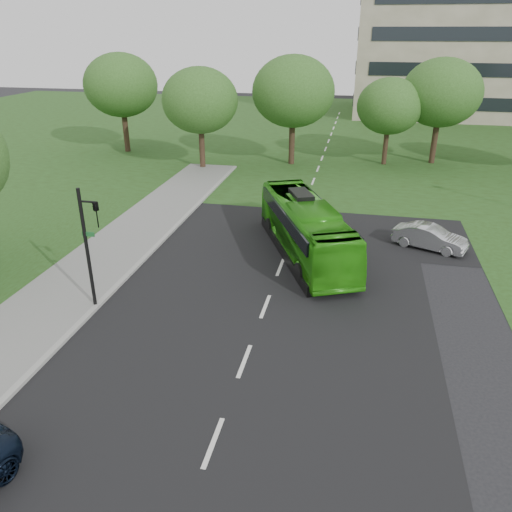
{
  "coord_description": "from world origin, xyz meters",
  "views": [
    {
      "loc": [
        3.48,
        -16.46,
        10.96
      ],
      "look_at": [
        -0.77,
        3.68,
        1.6
      ],
      "focal_mm": 35.0,
      "sensor_mm": 36.0,
      "label": 1
    }
  ],
  "objects_px": {
    "tree_park_d": "(441,93)",
    "bus": "(306,228)",
    "tree_park_f": "(121,85)",
    "tree_park_b": "(293,92)",
    "tree_park_c": "(390,106)",
    "traffic_light": "(89,240)",
    "tree_park_a": "(200,101)",
    "sedan": "(430,237)"
  },
  "relations": [
    {
      "from": "tree_park_b",
      "to": "tree_park_d",
      "type": "xyz_separation_m",
      "value": [
        12.33,
        2.92,
        -0.14
      ]
    },
    {
      "from": "tree_park_b",
      "to": "tree_park_c",
      "type": "bearing_deg",
      "value": 11.03
    },
    {
      "from": "tree_park_c",
      "to": "sedan",
      "type": "xyz_separation_m",
      "value": [
        1.99,
        -18.83,
        -4.36
      ]
    },
    {
      "from": "tree_park_c",
      "to": "traffic_light",
      "type": "relative_size",
      "value": 1.38
    },
    {
      "from": "tree_park_d",
      "to": "tree_park_f",
      "type": "bearing_deg",
      "value": -177.51
    },
    {
      "from": "tree_park_b",
      "to": "tree_park_f",
      "type": "bearing_deg",
      "value": 174.25
    },
    {
      "from": "sedan",
      "to": "tree_park_d",
      "type": "bearing_deg",
      "value": 16.0
    },
    {
      "from": "bus",
      "to": "tree_park_d",
      "type": "bearing_deg",
      "value": 44.75
    },
    {
      "from": "tree_park_c",
      "to": "bus",
      "type": "xyz_separation_m",
      "value": [
        -4.58,
        -20.97,
        -3.55
      ]
    },
    {
      "from": "tree_park_d",
      "to": "tree_park_c",
      "type": "bearing_deg",
      "value": -162.41
    },
    {
      "from": "sedan",
      "to": "traffic_light",
      "type": "relative_size",
      "value": 0.73
    },
    {
      "from": "tree_park_f",
      "to": "tree_park_c",
      "type": "bearing_deg",
      "value": -0.2
    },
    {
      "from": "tree_park_f",
      "to": "sedan",
      "type": "distance_m",
      "value": 33.13
    },
    {
      "from": "tree_park_b",
      "to": "bus",
      "type": "distance_m",
      "value": 20.27
    },
    {
      "from": "tree_park_b",
      "to": "tree_park_c",
      "type": "xyz_separation_m",
      "value": [
        8.11,
        1.58,
        -1.18
      ]
    },
    {
      "from": "tree_park_c",
      "to": "traffic_light",
      "type": "height_order",
      "value": "tree_park_c"
    },
    {
      "from": "tree_park_a",
      "to": "sedan",
      "type": "distance_m",
      "value": 22.95
    },
    {
      "from": "tree_park_f",
      "to": "tree_park_a",
      "type": "bearing_deg",
      "value": -27.41
    },
    {
      "from": "tree_park_f",
      "to": "bus",
      "type": "xyz_separation_m",
      "value": [
        20.06,
        -21.06,
        -4.76
      ]
    },
    {
      "from": "tree_park_b",
      "to": "tree_park_c",
      "type": "relative_size",
      "value": 1.24
    },
    {
      "from": "bus",
      "to": "sedan",
      "type": "xyz_separation_m",
      "value": [
        6.57,
        2.14,
        -0.81
      ]
    },
    {
      "from": "tree_park_d",
      "to": "bus",
      "type": "distance_m",
      "value": 24.42
    },
    {
      "from": "tree_park_c",
      "to": "traffic_light",
      "type": "distance_m",
      "value": 31.2
    },
    {
      "from": "tree_park_f",
      "to": "traffic_light",
      "type": "height_order",
      "value": "tree_park_f"
    },
    {
      "from": "tree_park_b",
      "to": "sedan",
      "type": "height_order",
      "value": "tree_park_b"
    },
    {
      "from": "tree_park_a",
      "to": "sedan",
      "type": "bearing_deg",
      "value": -39.08
    },
    {
      "from": "tree_park_b",
      "to": "sedan",
      "type": "distance_m",
      "value": 20.74
    },
    {
      "from": "tree_park_b",
      "to": "sedan",
      "type": "relative_size",
      "value": 2.35
    },
    {
      "from": "tree_park_f",
      "to": "tree_park_d",
      "type": "bearing_deg",
      "value": 2.49
    },
    {
      "from": "tree_park_d",
      "to": "bus",
      "type": "relative_size",
      "value": 0.86
    },
    {
      "from": "tree_park_a",
      "to": "tree_park_f",
      "type": "distance_m",
      "value": 10.43
    },
    {
      "from": "tree_park_d",
      "to": "tree_park_f",
      "type": "distance_m",
      "value": 28.89
    },
    {
      "from": "traffic_light",
      "to": "tree_park_a",
      "type": "bearing_deg",
      "value": 120.23
    },
    {
      "from": "tree_park_f",
      "to": "traffic_light",
      "type": "relative_size",
      "value": 1.71
    },
    {
      "from": "tree_park_a",
      "to": "tree_park_d",
      "type": "distance_m",
      "value": 20.53
    },
    {
      "from": "tree_park_d",
      "to": "bus",
      "type": "xyz_separation_m",
      "value": [
        -8.8,
        -22.31,
        -4.6
      ]
    },
    {
      "from": "tree_park_a",
      "to": "tree_park_c",
      "type": "distance_m",
      "value": 16.11
    },
    {
      "from": "bus",
      "to": "traffic_light",
      "type": "relative_size",
      "value": 1.96
    },
    {
      "from": "bus",
      "to": "tree_park_a",
      "type": "bearing_deg",
      "value": 99.9
    },
    {
      "from": "tree_park_c",
      "to": "bus",
      "type": "bearing_deg",
      "value": -102.32
    },
    {
      "from": "tree_park_f",
      "to": "bus",
      "type": "distance_m",
      "value": 29.47
    },
    {
      "from": "tree_park_a",
      "to": "tree_park_c",
      "type": "xyz_separation_m",
      "value": [
        15.39,
        4.71,
        -0.65
      ]
    }
  ]
}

